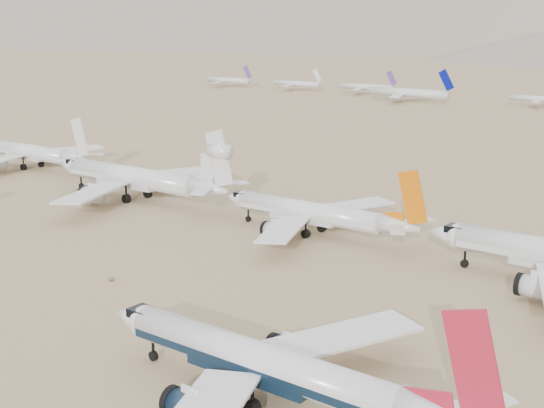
{
  "coord_description": "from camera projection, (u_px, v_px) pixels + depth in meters",
  "views": [
    {
      "loc": [
        58.5,
        -59.5,
        39.57
      ],
      "look_at": [
        -24.11,
        47.69,
        7.0
      ],
      "focal_mm": 50.0,
      "sensor_mm": 36.0,
      "label": 1
    }
  ],
  "objects": [
    {
      "name": "ground",
      "position": [
        188.0,
        365.0,
        89.8
      ],
      "size": [
        7000.0,
        7000.0,
        0.0
      ],
      "primitive_type": "plane",
      "color": "#9C835A",
      "rests_on": "ground"
    },
    {
      "name": "main_airliner",
      "position": [
        274.0,
        367.0,
        79.01
      ],
      "size": [
        46.18,
        45.1,
        16.3
      ],
      "color": "silver",
      "rests_on": "ground"
    },
    {
      "name": "row2_orange_tail",
      "position": [
        316.0,
        214.0,
        143.23
      ],
      "size": [
        42.59,
        41.66,
        15.19
      ],
      "color": "silver",
      "rests_on": "ground"
    },
    {
      "name": "row2_white_trijet",
      "position": [
        141.0,
        178.0,
        170.64
      ],
      "size": [
        52.18,
        50.99,
        18.49
      ],
      "color": "silver",
      "rests_on": "ground"
    },
    {
      "name": "row2_white_twin",
      "position": [
        33.0,
        153.0,
        208.65
      ],
      "size": [
        44.46,
        43.51,
        15.89
      ],
      "color": "silver",
      "rests_on": "ground"
    }
  ]
}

